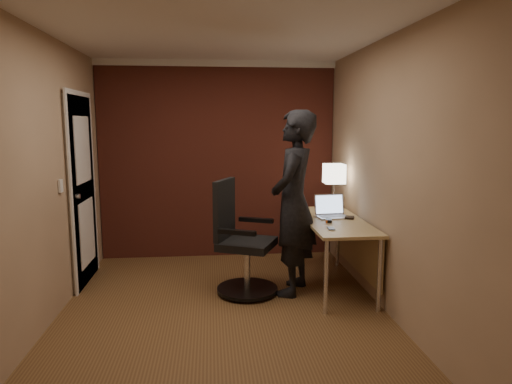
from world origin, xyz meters
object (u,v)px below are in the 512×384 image
desk (340,231)px  mouse (329,221)px  office_chair (240,245)px  wallet (350,218)px  phone (331,229)px  laptop (331,211)px  person (293,203)px  desk_lamp (334,174)px

desk → mouse: mouse is taller
office_chair → wallet: bearing=5.1°
desk → wallet: 0.17m
desk → phone: phone is taller
desk → laptop: 0.25m
mouse → person: (-0.36, 0.02, 0.18)m
phone → person: size_ratio=0.06×
mouse → wallet: bearing=47.1°
laptop → mouse: bearing=-109.2°
mouse → phone: (-0.06, -0.30, -0.01)m
wallet → mouse: bearing=-150.1°
office_chair → phone: bearing=-22.2°
desk → desk_lamp: desk_lamp is taller
desk → wallet: wallet is taller
mouse → person: bearing=-165.7°
laptop → desk_lamp: bearing=71.1°
desk_lamp → office_chair: bearing=-152.5°
desk_lamp → person: 0.87m
office_chair → desk_lamp: bearing=27.5°
phone → office_chair: office_chair is taller
laptop → desk: bearing=-67.1°
desk → wallet: (0.10, 0.02, 0.14)m
desk_lamp → mouse: size_ratio=5.35×
wallet → person: person is taller
laptop → wallet: 0.22m
laptop → office_chair: bearing=-166.9°
desk_lamp → wallet: bearing=-84.5°
laptop → office_chair: office_chair is taller
laptop → person: person is taller
wallet → office_chair: bearing=-174.9°
desk → phone: bearing=-116.8°
desk_lamp → laptop: bearing=-108.9°
desk_lamp → mouse: 0.78m
desk_lamp → mouse: desk_lamp is taller
person → laptop: bearing=143.5°
mouse → desk: bearing=56.3°
desk → laptop: (-0.06, 0.15, 0.19)m
desk_lamp → person: person is taller
desk_lamp → phone: bearing=-106.4°
wallet → desk: bearing=-168.3°
desk_lamp → wallet: size_ratio=4.86×
person → phone: bearing=68.3°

